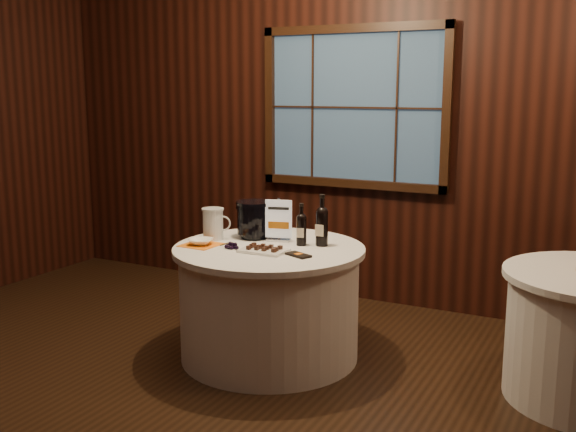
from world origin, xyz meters
The scene contains 13 objects.
ground centered at (0.00, 0.00, 0.00)m, with size 6.00×6.00×0.00m, color black.
back_wall centered at (0.00, 2.48, 1.54)m, with size 6.00×0.10×3.00m.
main_table centered at (0.00, 1.00, 0.39)m, with size 1.28×1.28×0.77m.
sign_stand centered at (-0.02, 1.18, 0.87)m, with size 0.18×0.13×0.30m.
port_bottle_left centered at (0.17, 1.14, 0.89)m, with size 0.07×0.08×0.29m.
port_bottle_right centered at (0.30, 1.19, 0.92)m, with size 0.08×0.08×0.35m.
ice_bucket centered at (-0.22, 1.19, 0.91)m, with size 0.26×0.26×0.26m.
chocolate_plate centered at (0.04, 0.86, 0.79)m, with size 0.30×0.20×0.04m.
chocolate_box centered at (0.29, 0.86, 0.78)m, with size 0.17×0.08×0.01m, color black.
grape_bunch centered at (-0.19, 0.85, 0.79)m, with size 0.17×0.08×0.04m.
glass_pitcher centered at (-0.45, 1.02, 0.88)m, with size 0.20×0.15×0.22m.
orange_napkin centered at (-0.43, 0.83, 0.77)m, with size 0.24×0.24×0.00m, color orange.
cracker_bowl centered at (-0.43, 0.83, 0.79)m, with size 0.16×0.16×0.04m, color white.
Camera 1 is at (2.12, -2.81, 1.81)m, focal length 42.00 mm.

